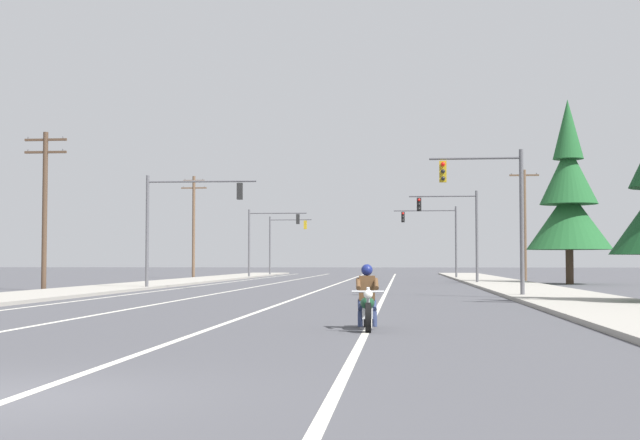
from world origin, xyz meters
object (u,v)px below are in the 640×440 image
at_px(traffic_signal_far_right, 438,231).
at_px(traffic_signal_far_left, 282,237).
at_px(traffic_signal_mid_right, 457,223).
at_px(utility_pole_left_far, 194,223).
at_px(utility_pole_right_far, 525,223).
at_px(motorcycle_with_rider, 367,303).
at_px(traffic_signal_near_right, 495,201).
at_px(traffic_signal_near_left, 180,212).
at_px(traffic_signal_mid_left, 266,232).
at_px(utility_pole_left_near, 45,204).
at_px(conifer_tree_right_verge_far, 569,199).

height_order(traffic_signal_far_right, traffic_signal_far_left, same).
height_order(traffic_signal_mid_right, traffic_signal_far_right, same).
relative_size(traffic_signal_mid_right, utility_pole_left_far, 0.69).
xyz_separation_m(traffic_signal_far_right, utility_pole_right_far, (5.83, -10.87, 0.16)).
relative_size(motorcycle_with_rider, traffic_signal_near_right, 0.35).
height_order(motorcycle_with_rider, traffic_signal_mid_right, traffic_signal_mid_right).
bearing_deg(motorcycle_with_rider, utility_pole_left_far, 107.24).
height_order(traffic_signal_near_right, traffic_signal_far_right, same).
height_order(traffic_signal_near_left, traffic_signal_mid_left, same).
xyz_separation_m(traffic_signal_far_right, utility_pole_left_near, (-21.51, -31.76, 0.36)).
bearing_deg(utility_pole_right_far, traffic_signal_near_right, -100.22).
xyz_separation_m(traffic_signal_near_right, traffic_signal_far_right, (-0.84, 38.53, 0.09)).
xyz_separation_m(traffic_signal_near_left, traffic_signal_far_left, (-0.50, 44.61, -0.09)).
bearing_deg(motorcycle_with_rider, traffic_signal_far_right, 86.08).
xyz_separation_m(traffic_signal_mid_left, traffic_signal_far_left, (-0.29, 12.77, -0.05)).
xyz_separation_m(traffic_signal_mid_left, utility_pole_right_far, (21.12, -13.75, 0.16)).
bearing_deg(traffic_signal_near_left, traffic_signal_near_right, -31.00).
height_order(traffic_signal_near_left, traffic_signal_far_left, same).
height_order(traffic_signal_mid_right, conifer_tree_right_verge_far, conifer_tree_right_verge_far).
bearing_deg(traffic_signal_mid_left, traffic_signal_far_left, 91.30).
bearing_deg(utility_pole_right_far, traffic_signal_far_left, 128.91).
bearing_deg(traffic_signal_far_right, traffic_signal_far_left, 134.88).
xyz_separation_m(traffic_signal_near_right, utility_pole_left_far, (-22.19, 38.92, 0.83)).
distance_m(utility_pole_left_far, conifer_tree_right_verge_far, 33.80).
bearing_deg(traffic_signal_mid_left, traffic_signal_far_right, -10.67).
bearing_deg(utility_pole_right_far, traffic_signal_far_right, 118.20).
height_order(traffic_signal_near_right, traffic_signal_near_left, same).
bearing_deg(utility_pole_left_near, traffic_signal_near_right, -16.87).
height_order(traffic_signal_near_left, traffic_signal_mid_right, same).
distance_m(traffic_signal_near_left, traffic_signal_mid_right, 19.86).
height_order(traffic_signal_far_left, utility_pole_left_far, utility_pole_left_far).
bearing_deg(traffic_signal_far_left, utility_pole_left_far, -110.71).
relative_size(traffic_signal_mid_right, traffic_signal_far_left, 1.00).
distance_m(traffic_signal_near_right, utility_pole_left_near, 23.36).
bearing_deg(motorcycle_with_rider, traffic_signal_near_right, 75.00).
bearing_deg(utility_pole_right_far, traffic_signal_mid_right, -131.41).
bearing_deg(traffic_signal_far_right, conifer_tree_right_verge_far, -64.18).
xyz_separation_m(utility_pole_left_near, utility_pole_right_far, (27.34, 20.88, -0.20)).
distance_m(traffic_signal_mid_left, utility_pole_left_near, 35.19).
bearing_deg(traffic_signal_near_right, traffic_signal_near_left, 149.00).
relative_size(utility_pole_left_near, utility_pole_right_far, 1.01).
relative_size(traffic_signal_mid_left, utility_pole_left_far, 0.69).
relative_size(traffic_signal_near_right, traffic_signal_far_right, 1.00).
height_order(motorcycle_with_rider, utility_pole_left_far, utility_pole_left_far).
height_order(utility_pole_left_near, conifer_tree_right_verge_far, conifer_tree_right_verge_far).
relative_size(traffic_signal_far_left, utility_pole_left_far, 0.69).
distance_m(traffic_signal_near_right, traffic_signal_near_left, 18.58).
distance_m(traffic_signal_near_right, utility_pole_right_far, 28.11).
relative_size(traffic_signal_near_right, utility_pole_right_far, 0.76).
xyz_separation_m(motorcycle_with_rider, conifer_tree_right_verge_far, (11.80, 39.59, 5.04)).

